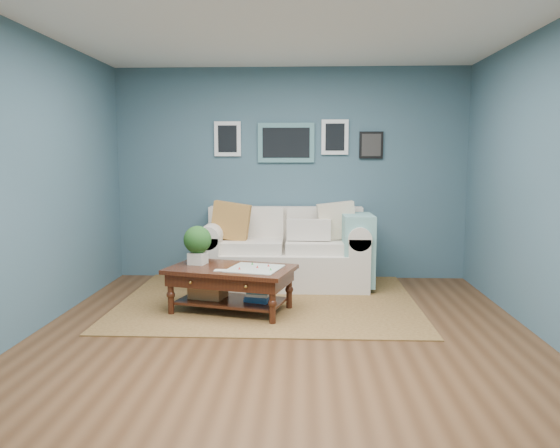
{
  "coord_description": "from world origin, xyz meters",
  "views": [
    {
      "loc": [
        0.18,
        -4.55,
        1.58
      ],
      "look_at": [
        -0.07,
        1.0,
        0.89
      ],
      "focal_mm": 35.0,
      "sensor_mm": 36.0,
      "label": 1
    }
  ],
  "objects": [
    {
      "name": "room_shell",
      "position": [
        0.0,
        0.06,
        1.36
      ],
      "size": [
        5.0,
        5.02,
        2.7
      ],
      "color": "brown",
      "rests_on": "ground"
    },
    {
      "name": "area_rug",
      "position": [
        -0.21,
        1.29,
        0.01
      ],
      "size": [
        3.18,
        2.55,
        0.01
      ],
      "primitive_type": "cube",
      "color": "brown",
      "rests_on": "ground"
    },
    {
      "name": "loveseat",
      "position": [
        0.03,
        2.03,
        0.43
      ],
      "size": [
        2.05,
        0.93,
        1.05
      ],
      "color": "beige",
      "rests_on": "ground"
    },
    {
      "name": "coffee_table",
      "position": [
        -0.62,
        0.87,
        0.38
      ],
      "size": [
        1.38,
        1.01,
        0.86
      ],
      "rotation": [
        0.0,
        0.0,
        -0.26
      ],
      "color": "black",
      "rests_on": "ground"
    }
  ]
}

